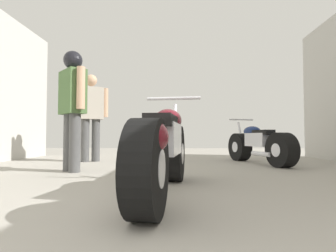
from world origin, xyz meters
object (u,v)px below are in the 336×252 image
Objects in this scene: motorcycle_maroon_cruiser at (164,149)px; mechanic_with_helmet at (72,99)px; motorcycle_black_naked at (259,145)px; mechanic_in_blue at (91,112)px.

mechanic_with_helmet is (-1.42, 1.49, 0.65)m from motorcycle_maroon_cruiser.
mechanic_with_helmet reaches higher than motorcycle_black_naked.
motorcycle_maroon_cruiser is at bearing -61.12° from mechanic_in_blue.
mechanic_in_blue is 1.01× the size of mechanic_with_helmet.
mechanic_with_helmet is at bearing 133.63° from motorcycle_maroon_cruiser.
motorcycle_maroon_cruiser is 3.13m from motorcycle_black_naked.
mechanic_in_blue reaches higher than motorcycle_maroon_cruiser.
mechanic_with_helmet is at bearing -158.51° from motorcycle_black_naked.
mechanic_in_blue is at bearing 98.97° from mechanic_with_helmet.
mechanic_with_helmet reaches higher than motorcycle_maroon_cruiser.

